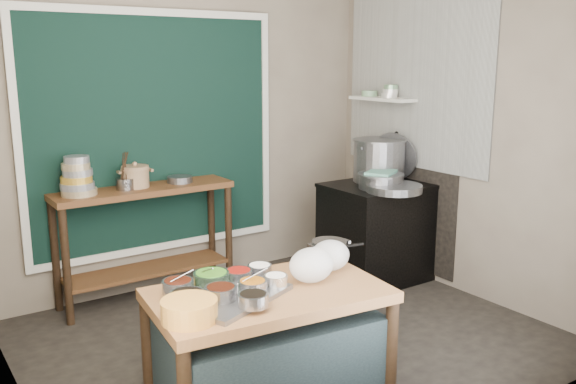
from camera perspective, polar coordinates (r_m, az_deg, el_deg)
floor at (r=4.51m, az=0.12°, el=-13.56°), size 3.50×3.00×0.02m
back_wall at (r=5.40m, az=-9.05°, el=6.23°), size 3.50×0.02×2.80m
left_wall at (r=3.43m, az=-24.88°, el=1.78°), size 0.02×3.00×2.80m
right_wall at (r=5.29m, az=16.12°, el=5.78°), size 0.02×3.00×2.80m
curtain_panel at (r=5.23m, az=-12.32°, el=5.35°), size 2.10×0.02×1.90m
curtain_frame at (r=5.22m, az=-12.28°, el=5.34°), size 2.22×0.03×2.02m
tile_panel at (r=5.61m, az=11.84°, el=10.96°), size 0.02×1.70×1.70m
soot_patch at (r=5.82m, az=10.67°, el=-0.39°), size 0.01×1.30×1.30m
wall_shelf at (r=5.76m, az=8.82°, el=8.61°), size 0.22×0.70×0.03m
prep_table at (r=3.46m, az=-1.78°, el=-14.96°), size 1.32×0.86×0.75m
back_counter at (r=5.16m, az=-13.13°, el=-4.72°), size 1.45×0.40×0.95m
stove_block at (r=5.55m, az=8.42°, el=-3.85°), size 0.90×0.68×0.85m
stove_top at (r=5.45m, az=8.57°, el=0.60°), size 0.92×0.69×0.03m
condiment_tray at (r=3.21m, az=-5.51°, el=-9.62°), size 0.69×0.60×0.03m
condiment_bowls at (r=3.22m, az=-6.01°, el=-8.72°), size 0.67×0.53×0.08m
yellow_basin at (r=2.96m, az=-9.22°, el=-10.86°), size 0.32×0.32×0.10m
saucepan at (r=3.77m, az=3.86°, el=-5.47°), size 0.26×0.26×0.12m
plastic_bag_a at (r=3.39m, az=2.19°, el=-6.85°), size 0.28×0.25×0.19m
plastic_bag_b at (r=3.58m, az=3.95°, el=-5.94°), size 0.27×0.24×0.18m
bowl_stack at (r=4.86m, az=-19.14°, el=1.23°), size 0.27×0.27×0.30m
utensil_cup at (r=4.98m, az=-14.98°, el=0.75°), size 0.17×0.17×0.09m
ceramic_crock at (r=5.04m, az=-14.08°, el=1.30°), size 0.27×0.27×0.16m
wide_bowl at (r=5.17m, az=-10.10°, el=1.17°), size 0.23×0.23×0.05m
stock_pot at (r=5.52m, az=8.51°, el=2.94°), size 0.52×0.52×0.38m
pot_lid at (r=5.63m, az=9.88°, el=3.33°), size 0.25×0.45×0.44m
steamer at (r=5.24m, az=8.67°, el=1.03°), size 0.51×0.51×0.13m
green_cloth at (r=5.23m, az=8.69°, el=1.84°), size 0.34×0.32×0.02m
shallow_pan at (r=5.13m, az=9.90°, el=0.35°), size 0.56×0.56×0.06m
shelf_bowl_stack at (r=5.68m, az=9.54°, el=9.24°), size 0.15×0.15×0.12m
shelf_bowl_green at (r=5.89m, az=7.63°, el=9.13°), size 0.16×0.16×0.05m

